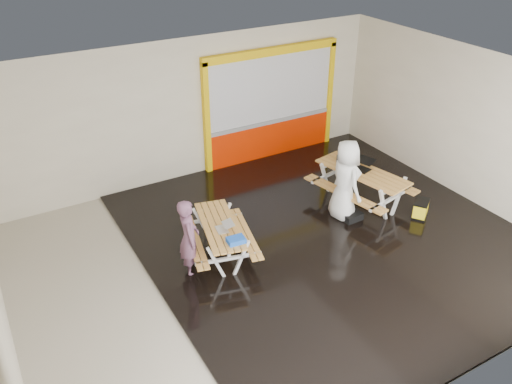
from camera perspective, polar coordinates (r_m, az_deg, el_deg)
room at (r=9.80m, az=2.63°, el=1.53°), size 10.02×8.02×3.52m
deck at (r=11.33m, az=7.80°, el=-4.67°), size 7.50×7.98×0.05m
kiosk at (r=14.03m, az=1.62°, el=9.19°), size 3.88×0.16×3.00m
picnic_table_left at (r=10.38m, az=-3.92°, el=-4.34°), size 1.65×2.09×0.74m
picnic_table_right at (r=12.26m, az=11.32°, el=1.38°), size 1.91×2.45×0.88m
person_left at (r=9.91m, az=-7.25°, el=-4.92°), size 0.53×0.66×1.59m
person_right at (r=11.60m, az=9.63°, el=1.21°), size 0.69×0.97×1.86m
laptop_left at (r=10.12m, az=-3.46°, el=-3.82°), size 0.37×0.35×0.14m
laptop_right at (r=12.26m, az=11.37°, el=2.80°), size 0.58×0.54×0.20m
blue_pouch at (r=9.76m, az=-2.18°, el=-5.21°), size 0.35×0.26×0.10m
toolbox at (r=12.55m, az=9.48°, el=3.79°), size 0.44×0.35×0.23m
backpack at (r=13.06m, az=10.31°, el=3.96°), size 0.37×0.30×0.53m
dark_case at (r=11.85m, az=10.27°, el=-2.57°), size 0.45×0.35×0.16m
fluke_bag at (r=12.27m, az=17.34°, el=-1.76°), size 0.54×0.50×0.39m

